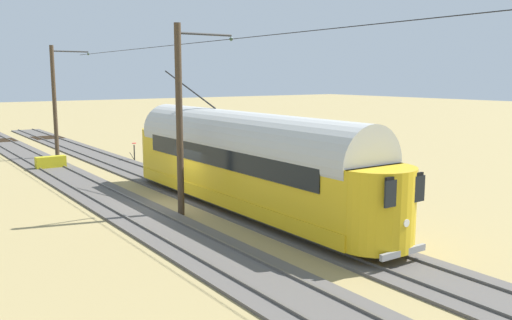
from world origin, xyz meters
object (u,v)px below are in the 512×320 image
object	(u,v)px
catenary_pole_foreground	(55,100)
switch_stand	(134,151)
track_end_bumper	(51,163)
catenary_pole_mid_near	(181,117)
vintage_streetcar	(243,159)

from	to	relation	value
catenary_pole_foreground	switch_stand	bearing A→B (deg)	133.81
catenary_pole_foreground	switch_stand	size ratio (longest dim) A/B	6.38
catenary_pole_foreground	track_end_bumper	size ratio (longest dim) A/B	4.38
catenary_pole_foreground	catenary_pole_mid_near	bearing A→B (deg)	90.00
catenary_pole_mid_near	track_end_bumper	bearing A→B (deg)	-83.87
vintage_streetcar	catenary_pole_foreground	bearing A→B (deg)	-83.02
vintage_streetcar	track_end_bumper	world-z (taller)	vintage_streetcar
vintage_streetcar	catenary_pole_mid_near	size ratio (longest dim) A/B	2.24
catenary_pole_mid_near	catenary_pole_foreground	bearing A→B (deg)	-90.00
vintage_streetcar	catenary_pole_mid_near	xyz separation A→B (m)	(2.46, -0.91, 1.84)
vintage_streetcar	catenary_pole_foreground	world-z (taller)	catenary_pole_foreground
catenary_pole_foreground	track_end_bumper	xyz separation A→B (m)	(1.60, 4.30, -3.70)
switch_stand	track_end_bumper	distance (m)	5.60
switch_stand	track_end_bumper	size ratio (longest dim) A/B	0.69
switch_stand	catenary_pole_foreground	bearing A→B (deg)	-46.19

